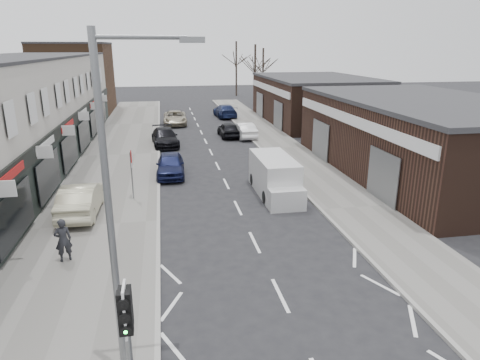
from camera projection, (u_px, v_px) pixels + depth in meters
name	position (u px, v px, depth m)	size (l,w,h in m)	color
ground	(299.00, 334.00, 12.04)	(160.00, 160.00, 0.00)	black
pavement_left	(120.00, 155.00, 31.54)	(5.50, 64.00, 0.12)	slate
pavement_right	(283.00, 148.00, 33.65)	(3.50, 64.00, 0.12)	slate
shop_terrace_left	(2.00, 116.00, 27.01)	(8.00, 41.00, 7.10)	beige
brick_block_far	(76.00, 79.00, 50.82)	(8.00, 10.00, 8.00)	#4B3220
right_unit_near	(424.00, 139.00, 26.63)	(10.00, 18.00, 4.50)	#331F17
right_unit_far	(315.00, 100.00, 45.41)	(10.00, 16.00, 4.50)	#331F17
tree_far_a	(255.00, 105.00, 58.64)	(3.60, 3.60, 8.00)	#382D26
tree_far_b	(263.00, 100.00, 64.69)	(3.60, 3.60, 7.50)	#382D26
tree_far_c	(236.00, 96.00, 69.82)	(3.60, 3.60, 8.50)	#382D26
traffic_light	(127.00, 321.00, 8.68)	(0.28, 0.60, 3.10)	slate
street_lamp	(116.00, 199.00, 9.14)	(2.23, 0.22, 8.00)	slate
warning_sign	(131.00, 160.00, 21.78)	(0.12, 0.80, 2.70)	slate
white_van	(275.00, 177.00, 23.15)	(1.88, 5.26, 2.05)	silver
sedan_on_pavement	(81.00, 199.00, 20.15)	(1.57, 4.51, 1.49)	#B4AF90
pedestrian	(63.00, 240.00, 15.68)	(0.61, 0.40, 1.66)	black
parked_car_left_a	(170.00, 165.00, 26.57)	(1.68, 4.18, 1.42)	#13183B
parked_car_left_b	(165.00, 137.00, 34.64)	(1.96, 4.81, 1.40)	black
parked_car_left_c	(175.00, 118.00, 43.99)	(2.30, 4.99, 1.39)	#A49A83
parked_car_right_a	(244.00, 130.00, 37.64)	(1.43, 4.09, 1.35)	white
parked_car_right_b	(228.00, 129.00, 38.01)	(1.57, 3.91, 1.33)	black
parked_car_right_c	(225.00, 111.00, 48.53)	(2.05, 5.03, 1.46)	#162046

